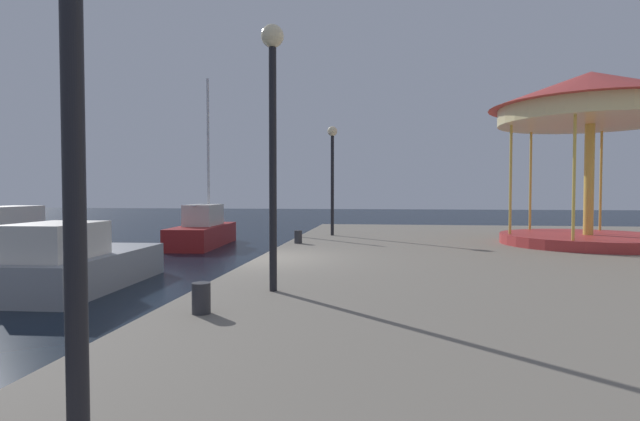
% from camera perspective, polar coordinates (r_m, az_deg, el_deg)
% --- Properties ---
extents(ground_plane, '(120.00, 120.00, 0.00)m').
position_cam_1_polar(ground_plane, '(12.19, -7.28, -9.14)').
color(ground_plane, black).
extents(quay_dock, '(14.68, 25.90, 0.80)m').
position_cam_1_polar(quay_dock, '(12.50, 27.66, -7.21)').
color(quay_dock, gray).
rests_on(quay_dock, ground).
extents(motorboat_grey, '(2.35, 5.04, 1.67)m').
position_cam_1_polar(motorboat_grey, '(13.57, -26.17, -5.52)').
color(motorboat_grey, gray).
rests_on(motorboat_grey, ground).
extents(sailboat_red, '(2.10, 5.60, 7.57)m').
position_cam_1_polar(sailboat_red, '(22.64, -13.27, -2.20)').
color(sailboat_red, maroon).
rests_on(sailboat_red, ground).
extents(motorboat_blue, '(1.88, 5.57, 1.93)m').
position_cam_1_polar(motorboat_blue, '(19.24, -31.22, -3.15)').
color(motorboat_blue, navy).
rests_on(motorboat_blue, ground).
extents(carousel, '(5.82, 5.82, 5.16)m').
position_cam_1_polar(carousel, '(17.06, 28.60, 9.47)').
color(carousel, '#B23333').
rests_on(carousel, quay_dock).
extents(lamp_post_mid_promenade, '(0.36, 0.36, 4.19)m').
position_cam_1_polar(lamp_post_mid_promenade, '(7.99, -5.45, 11.51)').
color(lamp_post_mid_promenade, black).
rests_on(lamp_post_mid_promenade, quay_dock).
extents(lamp_post_far_end, '(0.36, 0.36, 3.98)m').
position_cam_1_polar(lamp_post_far_end, '(18.18, 1.43, 5.80)').
color(lamp_post_far_end, black).
rests_on(lamp_post_far_end, quay_dock).
extents(bollard_center, '(0.24, 0.24, 0.40)m').
position_cam_1_polar(bollard_center, '(6.69, -13.47, -9.75)').
color(bollard_center, '#2D2D33').
rests_on(bollard_center, quay_dock).
extents(bollard_north, '(0.24, 0.24, 0.40)m').
position_cam_1_polar(bollard_north, '(15.33, -2.52, -3.05)').
color(bollard_north, '#2D2D33').
rests_on(bollard_north, quay_dock).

